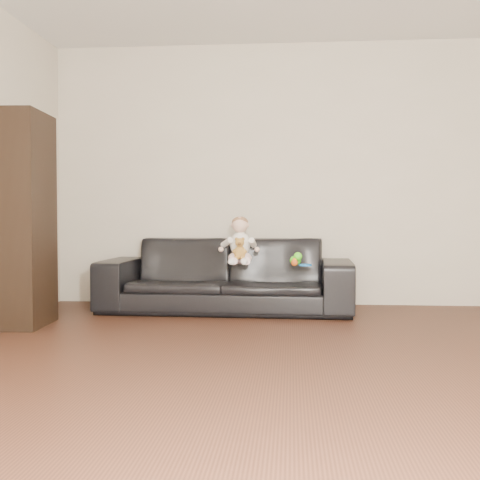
# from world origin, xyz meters

# --- Properties ---
(floor) EXTENTS (5.50, 5.50, 0.00)m
(floor) POSITION_xyz_m (0.00, 0.00, 0.00)
(floor) COLOR #3C2015
(floor) RESTS_ON ground
(wall_back) EXTENTS (5.00, 0.00, 5.00)m
(wall_back) POSITION_xyz_m (0.00, 2.75, 1.30)
(wall_back) COLOR beige
(wall_back) RESTS_ON ground
(sofa) EXTENTS (2.33, 0.97, 0.67)m
(sofa) POSITION_xyz_m (-0.71, 2.25, 0.34)
(sofa) COLOR black
(sofa) RESTS_ON floor
(cabinet) EXTENTS (0.46, 0.61, 1.70)m
(cabinet) POSITION_xyz_m (-2.27, 1.32, 0.85)
(cabinet) COLOR black
(cabinet) RESTS_ON floor
(shelf_item) EXTENTS (0.19, 0.26, 0.28)m
(shelf_item) POSITION_xyz_m (-2.25, 1.32, 1.23)
(shelf_item) COLOR silver
(shelf_item) RESTS_ON cabinet
(baby) EXTENTS (0.32, 0.39, 0.43)m
(baby) POSITION_xyz_m (-0.57, 2.13, 0.63)
(baby) COLOR #FCD5D6
(baby) RESTS_ON sofa
(teddy_bear) EXTENTS (0.12, 0.12, 0.19)m
(teddy_bear) POSITION_xyz_m (-0.56, 2.00, 0.59)
(teddy_bear) COLOR #A87830
(teddy_bear) RESTS_ON sofa
(toy_green) EXTENTS (0.14, 0.15, 0.09)m
(toy_green) POSITION_xyz_m (-0.07, 2.05, 0.49)
(toy_green) COLOR #4CE71B
(toy_green) RESTS_ON sofa
(toy_rattle) EXTENTS (0.08, 0.08, 0.06)m
(toy_rattle) POSITION_xyz_m (-0.08, 1.96, 0.47)
(toy_rattle) COLOR #D25618
(toy_rattle) RESTS_ON sofa
(toy_blue_disc) EXTENTS (0.14, 0.14, 0.02)m
(toy_blue_disc) POSITION_xyz_m (0.02, 2.00, 0.45)
(toy_blue_disc) COLOR blue
(toy_blue_disc) RESTS_ON sofa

